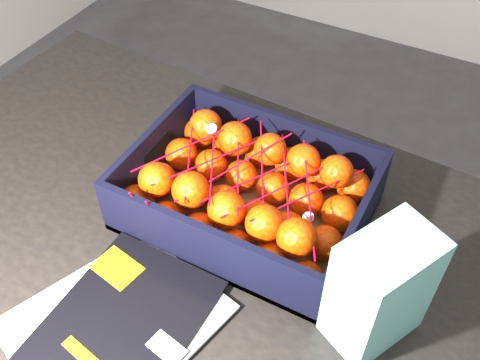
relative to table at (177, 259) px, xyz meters
The scene contains 7 objects.
ground 0.71m from the table, 70.28° to the left, with size 3.50×3.50×0.00m, color #353537.
table is the anchor object (origin of this frame).
magazine_stack 0.23m from the table, 80.55° to the right, with size 0.32×0.34×0.02m.
produce_crate 0.19m from the table, 42.35° to the left, with size 0.40×0.30×0.12m.
clementine_heap 0.21m from the table, 42.36° to the left, with size 0.38×0.28×0.11m.
mesh_net 0.24m from the table, 41.33° to the left, with size 0.34×0.27×0.09m.
retail_carton 0.42m from the table, ahead, with size 0.09×0.13×0.20m, color silver.
Camera 1 is at (0.30, -0.75, 1.50)m, focal length 40.94 mm.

